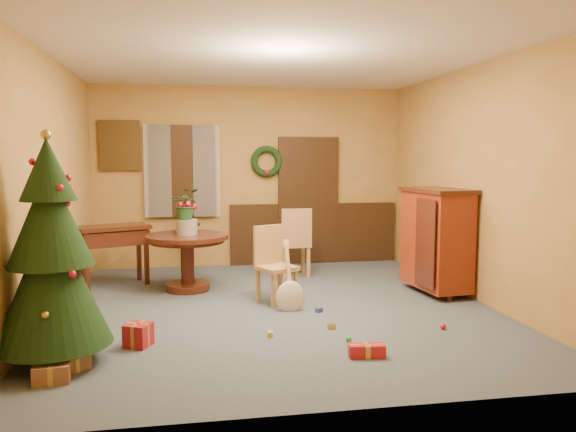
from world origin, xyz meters
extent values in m
plane|color=#394253|center=(0.00, 0.00, 0.00)|extent=(5.50, 5.50, 0.00)
plane|color=silver|center=(0.00, 0.00, 2.90)|extent=(5.50, 5.50, 0.00)
plane|color=olive|center=(0.00, 2.75, 1.45)|extent=(5.00, 0.00, 5.00)
plane|color=olive|center=(0.00, -2.75, 1.45)|extent=(5.00, 0.00, 5.00)
plane|color=olive|center=(-2.50, 0.00, 1.45)|extent=(0.00, 5.50, 5.50)
plane|color=olive|center=(2.50, 0.00, 1.45)|extent=(0.00, 5.50, 5.50)
cube|color=black|center=(1.05, 2.71, 0.50)|extent=(2.80, 0.06, 1.00)
cube|color=black|center=(0.95, 2.70, 1.05)|extent=(1.00, 0.08, 2.10)
cube|color=white|center=(0.95, 2.73, 1.00)|extent=(0.80, 0.03, 1.90)
cube|color=black|center=(-1.10, 2.70, 1.55)|extent=(1.05, 0.08, 1.45)
cube|color=white|center=(-1.10, 2.73, 1.55)|extent=(0.88, 0.03, 1.25)
cube|color=white|center=(-1.48, 2.65, 1.55)|extent=(0.42, 0.02, 1.45)
cube|color=white|center=(-0.72, 2.65, 1.55)|extent=(0.42, 0.02, 1.45)
torus|color=black|center=(0.25, 2.67, 1.70)|extent=(0.51, 0.11, 0.51)
cube|color=#4C3819|center=(-2.05, 2.71, 1.95)|extent=(0.62, 0.05, 0.78)
cube|color=gray|center=(-2.05, 2.74, 1.95)|extent=(0.48, 0.02, 0.62)
cylinder|color=black|center=(-1.04, 1.08, 0.72)|extent=(1.09, 1.09, 0.06)
cylinder|color=black|center=(-1.04, 1.08, 0.66)|extent=(0.97, 0.97, 0.04)
cylinder|color=black|center=(-1.04, 1.08, 0.37)|extent=(0.18, 0.18, 0.60)
cylinder|color=black|center=(-1.04, 1.08, 0.05)|extent=(0.58, 0.58, 0.10)
cylinder|color=slate|center=(-1.04, 1.08, 0.85)|extent=(0.27, 0.27, 0.20)
imported|color=#1E4C23|center=(-1.04, 1.08, 1.16)|extent=(0.37, 0.32, 0.41)
cube|color=#98693D|center=(0.03, 0.20, 0.44)|extent=(0.55, 0.55, 0.05)
cube|color=#98693D|center=(-0.05, 0.36, 0.70)|extent=(0.38, 0.22, 0.49)
cube|color=#98693D|center=(0.11, 0.42, 0.21)|extent=(0.06, 0.06, 0.42)
cube|color=#98693D|center=(-0.19, 0.27, 0.21)|extent=(0.06, 0.06, 0.42)
cube|color=#98693D|center=(0.25, 0.13, 0.21)|extent=(0.06, 0.06, 0.42)
cube|color=#98693D|center=(-0.04, -0.02, 0.21)|extent=(0.06, 0.06, 0.42)
cube|color=#98693D|center=(0.53, 1.75, 0.48)|extent=(0.45, 0.45, 0.05)
cube|color=#98693D|center=(0.53, 1.55, 0.76)|extent=(0.45, 0.05, 0.53)
cube|color=#98693D|center=(0.35, 1.57, 0.23)|extent=(0.05, 0.05, 0.46)
cube|color=#98693D|center=(0.71, 1.57, 0.23)|extent=(0.05, 0.05, 0.46)
cube|color=#98693D|center=(0.35, 1.93, 0.23)|extent=(0.05, 0.05, 0.46)
cube|color=#98693D|center=(0.71, 1.93, 0.23)|extent=(0.05, 0.05, 0.46)
cylinder|color=black|center=(-0.99, 2.28, 0.37)|extent=(0.09, 0.09, 0.73)
cylinder|color=black|center=(-0.99, 2.28, 0.74)|extent=(0.29, 0.29, 0.03)
imported|color=#19471E|center=(-0.99, 2.28, 0.94)|extent=(0.25, 0.23, 0.37)
cylinder|color=#382111|center=(-2.15, -1.45, 0.11)|extent=(0.12, 0.12, 0.21)
cone|color=black|center=(-2.15, -1.45, 0.75)|extent=(0.97, 0.97, 1.15)
cone|color=black|center=(-2.15, -1.45, 1.28)|extent=(0.70, 0.70, 0.84)
cone|color=black|center=(-2.15, -1.45, 1.67)|extent=(0.46, 0.46, 0.53)
sphere|color=gold|center=(-2.15, -1.45, 1.96)|extent=(0.09, 0.09, 0.09)
cube|color=black|center=(-2.03, 1.52, 0.81)|extent=(1.05, 0.80, 0.06)
cube|color=black|center=(-2.03, 1.52, 0.67)|extent=(0.98, 0.73, 0.20)
cube|color=black|center=(-2.43, 1.52, 0.39)|extent=(0.18, 0.33, 0.78)
cube|color=black|center=(-1.63, 1.52, 0.39)|extent=(0.18, 0.33, 0.78)
cube|color=#5F1E0A|center=(2.15, 0.36, 0.71)|extent=(0.61, 1.06, 1.25)
cube|color=black|center=(2.15, 0.36, 1.35)|extent=(0.68, 1.12, 0.05)
cylinder|color=black|center=(2.15, -0.06, 0.05)|extent=(0.07, 0.07, 0.09)
cylinder|color=black|center=(2.15, 0.79, 0.05)|extent=(0.07, 0.07, 0.09)
cube|color=brown|center=(-2.09, -1.86, 0.07)|extent=(0.29, 0.23, 0.15)
cube|color=gold|center=(-2.09, -1.86, 0.07)|extent=(0.28, 0.06, 0.15)
cube|color=gold|center=(-2.09, -1.86, 0.07)|extent=(0.06, 0.21, 0.15)
cube|color=#A9161E|center=(-1.49, -1.11, 0.11)|extent=(0.29, 0.29, 0.22)
cube|color=gold|center=(-1.49, -1.11, 0.11)|extent=(0.21, 0.12, 0.22)
cube|color=gold|center=(-1.49, -1.11, 0.11)|extent=(0.12, 0.21, 0.22)
cube|color=brown|center=(-1.98, -1.63, 0.07)|extent=(0.31, 0.30, 0.14)
cube|color=gold|center=(-1.98, -1.63, 0.07)|extent=(0.21, 0.19, 0.14)
cube|color=gold|center=(-1.98, -1.63, 0.07)|extent=(0.15, 0.16, 0.14)
cube|color=#A9161E|center=(0.54, -1.75, 0.06)|extent=(0.33, 0.17, 0.11)
cube|color=gold|center=(0.54, -1.75, 0.06)|extent=(0.33, 0.05, 0.12)
cube|color=gold|center=(0.54, -1.75, 0.06)|extent=(0.06, 0.14, 0.12)
cube|color=#24389D|center=(0.45, -0.27, 0.03)|extent=(0.09, 0.09, 0.05)
sphere|color=green|center=(0.49, -1.35, 0.03)|extent=(0.06, 0.06, 0.06)
cube|color=gold|center=(-0.23, -1.04, 0.03)|extent=(0.07, 0.09, 0.05)
sphere|color=red|center=(1.56, -1.12, 0.03)|extent=(0.06, 0.06, 0.06)
cube|color=gold|center=(0.43, -0.91, 0.03)|extent=(0.09, 0.06, 0.05)
camera|label=1|loc=(-0.99, -6.39, 1.77)|focal=35.00mm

